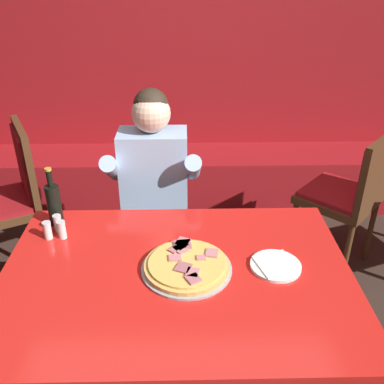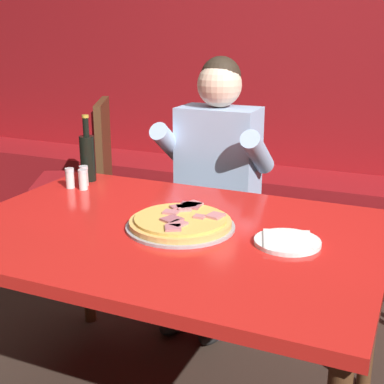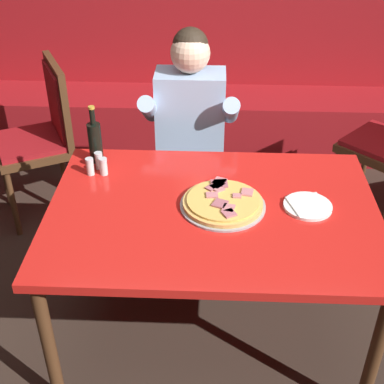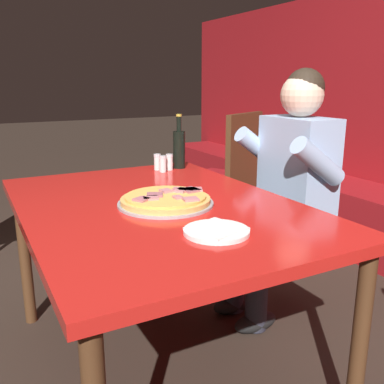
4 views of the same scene
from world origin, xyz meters
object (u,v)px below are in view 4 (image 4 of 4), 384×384
at_px(shaker_red_pepper_flakes, 169,163).
at_px(dining_chair_far_right, 229,171).
at_px(shaker_parmesan, 157,163).
at_px(main_dining_table, 157,220).
at_px(shaker_black_pepper, 163,165).
at_px(pizza, 166,200).
at_px(plate_white_paper, 217,231).
at_px(diner_seated_blue_shirt, 283,185).
at_px(beer_bottle, 179,148).

bearing_deg(shaker_red_pepper_flakes, dining_chair_far_right, 125.37).
bearing_deg(shaker_parmesan, main_dining_table, -23.88).
xyz_separation_m(main_dining_table, shaker_black_pepper, (-0.52, 0.26, 0.11)).
relative_size(pizza, plate_white_paper, 1.77).
distance_m(shaker_parmesan, diner_seated_blue_shirt, 0.67).
bearing_deg(plate_white_paper, beer_bottle, 160.14).
distance_m(main_dining_table, beer_bottle, 0.72).
xyz_separation_m(plate_white_paper, shaker_red_pepper_flakes, (-0.96, 0.29, 0.03)).
height_order(main_dining_table, shaker_parmesan, shaker_parmesan).
distance_m(pizza, plate_white_paper, 0.37).
xyz_separation_m(diner_seated_blue_shirt, dining_chair_far_right, (-0.91, 0.26, -0.12)).
bearing_deg(beer_bottle, shaker_black_pepper, -65.12).
xyz_separation_m(pizza, shaker_black_pepper, (-0.56, 0.24, 0.02)).
xyz_separation_m(pizza, shaker_red_pepper_flakes, (-0.59, 0.29, 0.02)).
relative_size(main_dining_table, shaker_black_pepper, 16.63).
bearing_deg(dining_chair_far_right, beer_bottle, -53.15).
height_order(plate_white_paper, beer_bottle, beer_bottle).
relative_size(pizza, shaker_black_pepper, 4.32).
xyz_separation_m(pizza, dining_chair_far_right, (-1.09, 0.99, -0.19)).
bearing_deg(shaker_parmesan, shaker_black_pepper, 3.13).
xyz_separation_m(main_dining_table, plate_white_paper, (0.41, 0.03, 0.08)).
bearing_deg(shaker_black_pepper, shaker_parmesan, -176.87).
xyz_separation_m(main_dining_table, dining_chair_far_right, (-1.05, 1.02, -0.10)).
relative_size(shaker_parmesan, diner_seated_blue_shirt, 0.07).
xyz_separation_m(main_dining_table, shaker_parmesan, (-0.58, 0.26, 0.11)).
distance_m(pizza, dining_chair_far_right, 1.49).
height_order(shaker_red_pepper_flakes, shaker_black_pepper, same).
distance_m(beer_bottle, shaker_red_pepper_flakes, 0.10).
distance_m(shaker_black_pepper, dining_chair_far_right, 0.95).
relative_size(shaker_red_pepper_flakes, dining_chair_far_right, 0.09).
relative_size(shaker_parmesan, shaker_black_pepper, 1.00).
distance_m(pizza, shaker_parmesan, 0.67).
xyz_separation_m(beer_bottle, dining_chair_far_right, (-0.47, 0.63, -0.28)).
bearing_deg(dining_chair_far_right, main_dining_table, -44.09).
bearing_deg(shaker_red_pepper_flakes, shaker_parmesan, -119.21).
height_order(pizza, diner_seated_blue_shirt, diner_seated_blue_shirt).
height_order(pizza, shaker_black_pepper, shaker_black_pepper).
height_order(diner_seated_blue_shirt, dining_chair_far_right, diner_seated_blue_shirt).
height_order(beer_bottle, diner_seated_blue_shirt, diner_seated_blue_shirt).
distance_m(beer_bottle, dining_chair_far_right, 0.84).
bearing_deg(shaker_black_pepper, plate_white_paper, -14.04).
relative_size(pizza, shaker_red_pepper_flakes, 4.32).
distance_m(plate_white_paper, beer_bottle, 1.05).
xyz_separation_m(main_dining_table, shaker_red_pepper_flakes, (-0.55, 0.31, 0.11)).
distance_m(shaker_red_pepper_flakes, dining_chair_far_right, 0.89).
height_order(shaker_parmesan, shaker_black_pepper, same).
distance_m(pizza, beer_bottle, 0.72).
relative_size(main_dining_table, plate_white_paper, 6.81).
bearing_deg(shaker_parmesan, diner_seated_blue_shirt, 47.96).
height_order(plate_white_paper, shaker_red_pepper_flakes, shaker_red_pepper_flakes).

